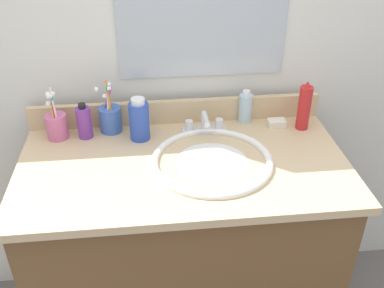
% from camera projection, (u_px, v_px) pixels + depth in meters
% --- Properties ---
extents(vanity_cabinet, '(1.04, 0.53, 0.80)m').
position_uv_depth(vanity_cabinet, '(185.00, 256.00, 1.69)').
color(vanity_cabinet, brown).
rests_on(vanity_cabinet, ground_plane).
extents(countertop, '(1.09, 0.58, 0.03)m').
position_uv_depth(countertop, '(184.00, 166.00, 1.47)').
color(countertop, '#D1B284').
rests_on(countertop, vanity_cabinet).
extents(backsplash, '(1.09, 0.02, 0.09)m').
position_uv_depth(backsplash, '(177.00, 111.00, 1.68)').
color(backsplash, '#D1B284').
rests_on(backsplash, countertop).
extents(back_wall, '(2.19, 0.04, 1.30)m').
position_uv_depth(back_wall, '(176.00, 152.00, 1.85)').
color(back_wall, silver).
rests_on(back_wall, ground_plane).
extents(sink_basin, '(0.40, 0.40, 0.11)m').
position_uv_depth(sink_basin, '(212.00, 169.00, 1.49)').
color(sink_basin, white).
rests_on(sink_basin, countertop).
extents(faucet, '(0.16, 0.10, 0.08)m').
position_uv_depth(faucet, '(204.00, 126.00, 1.62)').
color(faucet, silver).
rests_on(faucet, countertop).
extents(bottle_spray_red, '(0.05, 0.05, 0.19)m').
position_uv_depth(bottle_spray_red, '(304.00, 107.00, 1.62)').
color(bottle_spray_red, red).
rests_on(bottle_spray_red, countertop).
extents(bottle_cream_purple, '(0.05, 0.05, 0.13)m').
position_uv_depth(bottle_cream_purple, '(84.00, 122.00, 1.58)').
color(bottle_cream_purple, '#7A3899').
rests_on(bottle_cream_purple, countertop).
extents(bottle_shampoo_blue, '(0.07, 0.07, 0.16)m').
position_uv_depth(bottle_shampoo_blue, '(139.00, 120.00, 1.56)').
color(bottle_shampoo_blue, '#2D4CB2').
rests_on(bottle_shampoo_blue, countertop).
extents(bottle_gel_clear, '(0.05, 0.05, 0.13)m').
position_uv_depth(bottle_gel_clear, '(245.00, 108.00, 1.67)').
color(bottle_gel_clear, silver).
rests_on(bottle_gel_clear, countertop).
extents(cup_blue_plastic, '(0.09, 0.09, 0.20)m').
position_uv_depth(cup_blue_plastic, '(110.00, 118.00, 1.62)').
color(cup_blue_plastic, '#3F66B7').
rests_on(cup_blue_plastic, countertop).
extents(cup_pink, '(0.07, 0.08, 0.20)m').
position_uv_depth(cup_pink, '(56.00, 125.00, 1.58)').
color(cup_pink, '#D16693').
rests_on(cup_pink, countertop).
extents(soap_bar, '(0.06, 0.04, 0.02)m').
position_uv_depth(soap_bar, '(277.00, 123.00, 1.67)').
color(soap_bar, white).
rests_on(soap_bar, countertop).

